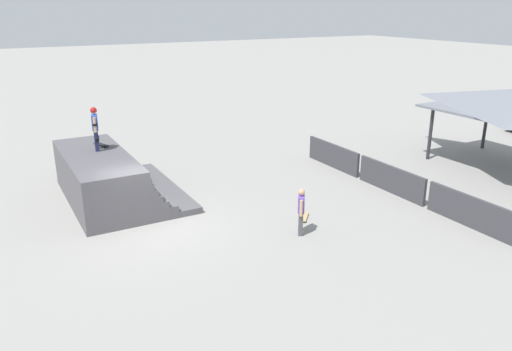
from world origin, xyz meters
TOP-DOWN VIEW (x-y plane):
  - ground_plane at (0.00, 0.00)m, footprint 160.00×160.00m
  - quarter_pipe_ramp at (-3.10, -0.58)m, footprint 5.80×3.96m
  - skater_on_deck at (-3.71, -0.70)m, footprint 0.70×0.29m
  - skateboard_on_deck at (-4.18, -0.44)m, footprint 0.84×0.45m
  - bystander_walking at (2.80, 4.07)m, footprint 0.56×0.42m
  - skateboard_on_ground at (1.93, 4.81)m, footprint 0.74×0.69m
  - barrier_fence at (1.42, 9.20)m, footprint 10.77×0.12m

SIDE VIEW (x-z plane):
  - ground_plane at x=0.00m, z-range 0.00..0.00m
  - skateboard_on_ground at x=1.93m, z-range 0.01..0.10m
  - barrier_fence at x=1.42m, z-range 0.00..1.05m
  - quarter_pipe_ramp at x=-3.10m, z-range -0.10..1.71m
  - bystander_walking at x=2.80m, z-range 0.08..1.59m
  - skateboard_on_deck at x=-4.18m, z-range 1.82..1.91m
  - skater_on_deck at x=-3.71m, z-range 1.93..3.54m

